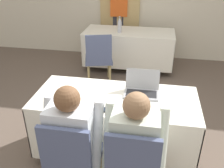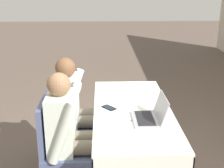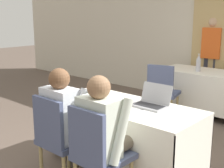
{
  "view_description": "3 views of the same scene",
  "coord_description": "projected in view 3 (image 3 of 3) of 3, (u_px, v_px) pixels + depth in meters",
  "views": [
    {
      "loc": [
        0.35,
        -2.12,
        2.02
      ],
      "look_at": [
        0.0,
        -0.19,
        0.97
      ],
      "focal_mm": 40.0,
      "sensor_mm": 36.0,
      "label": 1
    },
    {
      "loc": [
        2.7,
        -0.29,
        1.89
      ],
      "look_at": [
        0.0,
        -0.19,
        0.97
      ],
      "focal_mm": 50.0,
      "sensor_mm": 36.0,
      "label": 2
    },
    {
      "loc": [
        1.99,
        -2.42,
        1.66
      ],
      "look_at": [
        0.0,
        -0.19,
        0.97
      ],
      "focal_mm": 50.0,
      "sensor_mm": 36.0,
      "label": 3
    }
  ],
  "objects": [
    {
      "name": "ground_plane",
      "position": [
        124.0,
        167.0,
        3.43
      ],
      "size": [
        24.0,
        24.0,
        0.0
      ],
      "primitive_type": "plane",
      "color": "brown"
    },
    {
      "name": "curtain_panel",
      "position": [
        213.0,
        32.0,
        5.57
      ],
      "size": [
        0.8,
        0.04,
        2.65
      ],
      "color": "tan",
      "rests_on": "ground_plane"
    },
    {
      "name": "conference_table_near",
      "position": [
        124.0,
        120.0,
        3.31
      ],
      "size": [
        1.65,
        0.72,
        0.72
      ],
      "color": "white",
      "rests_on": "ground_plane"
    },
    {
      "name": "conference_table_far",
      "position": [
        209.0,
        82.0,
        5.11
      ],
      "size": [
        1.65,
        0.72,
        0.72
      ],
      "color": "white",
      "rests_on": "ground_plane"
    },
    {
      "name": "laptop",
      "position": [
        151.0,
        102.0,
        3.18
      ],
      "size": [
        0.35,
        0.28,
        0.22
      ],
      "rotation": [
        0.0,
        0.0,
        0.01
      ],
      "color": "#99999E",
      "rests_on": "conference_table_near"
    },
    {
      "name": "cell_phone",
      "position": [
        108.0,
        108.0,
        3.12
      ],
      "size": [
        0.15,
        0.15,
        0.01
      ],
      "rotation": [
        0.0,
        0.0,
        -0.87
      ],
      "color": "black",
      "rests_on": "conference_table_near"
    },
    {
      "name": "paper_beside_laptop",
      "position": [
        153.0,
        111.0,
        3.02
      ],
      "size": [
        0.27,
        0.34,
        0.0
      ],
      "rotation": [
        0.0,
        0.0,
        -0.24
      ],
      "color": "white",
      "rests_on": "conference_table_near"
    },
    {
      "name": "paper_centre_table",
      "position": [
        146.0,
        105.0,
        3.22
      ],
      "size": [
        0.28,
        0.34,
        0.0
      ],
      "rotation": [
        0.0,
        0.0,
        -0.25
      ],
      "color": "white",
      "rests_on": "conference_table_near"
    },
    {
      "name": "water_bottle",
      "position": [
        198.0,
        63.0,
        5.07
      ],
      "size": [
        0.07,
        0.07,
        0.29
      ],
      "color": "#B7B7C1",
      "rests_on": "conference_table_far"
    },
    {
      "name": "chair_near_left",
      "position": [
        59.0,
        137.0,
        3.0
      ],
      "size": [
        0.44,
        0.44,
        0.9
      ],
      "rotation": [
        0.0,
        0.0,
        3.14
      ],
      "color": "tan",
      "rests_on": "ground_plane"
    },
    {
      "name": "chair_near_right",
      "position": [
        97.0,
        152.0,
        2.66
      ],
      "size": [
        0.44,
        0.44,
        0.9
      ],
      "rotation": [
        0.0,
        0.0,
        3.14
      ],
      "color": "tan",
      "rests_on": "ground_plane"
    },
    {
      "name": "chair_far_spare",
      "position": [
        162.0,
        90.0,
        4.81
      ],
      "size": [
        0.54,
        0.54,
        0.9
      ],
      "rotation": [
        0.0,
        0.0,
        3.4
      ],
      "color": "tan",
      "rests_on": "ground_plane"
    },
    {
      "name": "person_checkered_shirt",
      "position": [
        67.0,
        118.0,
        3.03
      ],
      "size": [
        0.5,
        0.52,
        1.16
      ],
      "rotation": [
        0.0,
        0.0,
        3.14
      ],
      "color": "#665B4C",
      "rests_on": "ground_plane"
    },
    {
      "name": "person_white_shirt",
      "position": [
        105.0,
        131.0,
        2.7
      ],
      "size": [
        0.5,
        0.52,
        1.16
      ],
      "rotation": [
        0.0,
        0.0,
        3.14
      ],
      "color": "#665B4C",
      "rests_on": "ground_plane"
    },
    {
      "name": "person_red_shirt",
      "position": [
        212.0,
        55.0,
        5.7
      ],
      "size": [
        0.36,
        0.23,
        1.59
      ],
      "rotation": [
        0.0,
        0.0,
        0.08
      ],
      "color": "#33333D",
      "rests_on": "ground_plane"
    }
  ]
}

